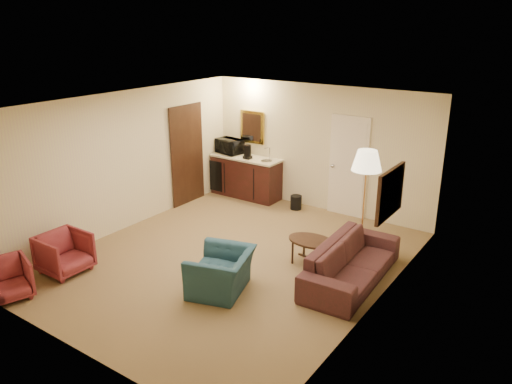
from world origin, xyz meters
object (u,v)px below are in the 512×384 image
coffee_table (311,252)px  coffee_maker (247,152)px  sofa (352,256)px  waste_bin (296,202)px  floor_lamp (364,204)px  rose_chair_near (64,251)px  microwave (229,145)px  rose_chair_far (6,278)px  teal_armchair (221,265)px  wetbar_cabinet (246,177)px

coffee_table → coffee_maker: size_ratio=2.59×
sofa → waste_bin: size_ratio=7.24×
floor_lamp → waste_bin: 2.48m
coffee_table → sofa: bearing=-8.0°
sofa → rose_chair_near: size_ratio=3.02×
microwave → coffee_maker: size_ratio=1.97×
sofa → coffee_table: (-0.76, 0.11, -0.19)m
rose_chair_near → microwave: size_ratio=1.19×
rose_chair_far → coffee_table: size_ratio=0.81×
floor_lamp → coffee_maker: (-3.24, 1.23, 0.15)m
microwave → coffee_maker: bearing=-3.3°
sofa → floor_lamp: floor_lamp is taller
rose_chair_near → coffee_table: rose_chair_near is taller
rose_chair_near → floor_lamp: floor_lamp is taller
teal_armchair → rose_chair_near: teal_armchair is taller
teal_armchair → floor_lamp: bearing=135.0°
microwave → coffee_maker: (0.61, -0.15, -0.05)m
microwave → coffee_maker: microwave is taller
microwave → teal_armchair: bearing=-44.1°
teal_armchair → rose_chair_near: (-2.40, -0.94, -0.06)m
teal_armchair → floor_lamp: (1.20, 2.30, 0.51)m
teal_armchair → microwave: size_ratio=1.60×
coffee_maker → waste_bin: bearing=-14.0°
teal_armchair → waste_bin: bearing=175.3°
teal_armchair → coffee_maker: coffee_maker is taller
sofa → microwave: microwave is taller
sofa → coffee_table: 0.79m
rose_chair_near → waste_bin: (1.60, 4.49, -0.21)m
waste_bin → microwave: size_ratio=0.50×
wetbar_cabinet → floor_lamp: bearing=-21.5°
sofa → teal_armchair: 1.99m
wetbar_cabinet → sofa: 4.25m
wetbar_cabinet → rose_chair_near: wetbar_cabinet is taller
sofa → rose_chair_near: 4.49m
teal_armchair → rose_chair_far: bearing=-69.0°
rose_chair_near → microwave: 4.68m
rose_chair_far → floor_lamp: bearing=-22.3°
rose_chair_near → coffee_table: size_ratio=0.91×
sofa → coffee_maker: size_ratio=7.09×
teal_armchair → microwave: (-2.65, 3.68, 0.71)m
floor_lamp → microwave: (-3.85, 1.38, 0.20)m
wetbar_cabinet → rose_chair_far: bearing=-92.6°
rose_chair_near → rose_chair_far: rose_chair_near is taller
coffee_table → waste_bin: coffee_table is taller
teal_armchair → rose_chair_near: size_ratio=1.34×
microwave → sofa: bearing=-19.3°
coffee_maker → floor_lamp: bearing=-35.7°
waste_bin → rose_chair_far: bearing=-106.4°
rose_chair_near → coffee_table: (3.09, 2.41, -0.13)m
coffee_maker → teal_armchair: bearing=-74.8°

